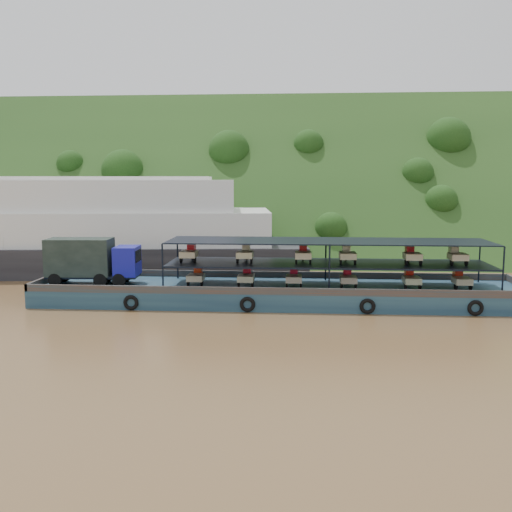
{
  "coord_description": "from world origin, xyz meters",
  "views": [
    {
      "loc": [
        1.01,
        -39.19,
        8.94
      ],
      "look_at": [
        -2.0,
        3.0,
        3.2
      ],
      "focal_mm": 40.0,
      "sensor_mm": 36.0,
      "label": 1
    }
  ],
  "objects": [
    {
      "name": "hillside",
      "position": [
        0.0,
        36.0,
        0.0
      ],
      "size": [
        140.0,
        39.6,
        39.6
      ],
      "primitive_type": "cube",
      "rotation": [
        0.79,
        0.0,
        0.0
      ],
      "color": "#1B3814",
      "rests_on": "ground"
    },
    {
      "name": "ground",
      "position": [
        0.0,
        0.0,
        0.0
      ],
      "size": [
        160.0,
        160.0,
        0.0
      ],
      "primitive_type": "plane",
      "color": "brown",
      "rests_on": "ground"
    },
    {
      "name": "cargo_barge",
      "position": [
        -1.42,
        1.72,
        1.14
      ],
      "size": [
        35.0,
        7.18,
        4.59
      ],
      "color": "#122A42",
      "rests_on": "ground"
    },
    {
      "name": "passenger_ferry",
      "position": [
        -20.87,
        14.59,
        3.97
      ],
      "size": [
        46.21,
        16.26,
        9.16
      ],
      "rotation": [
        0.0,
        0.0,
        0.11
      ],
      "color": "black",
      "rests_on": "ground"
    }
  ]
}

